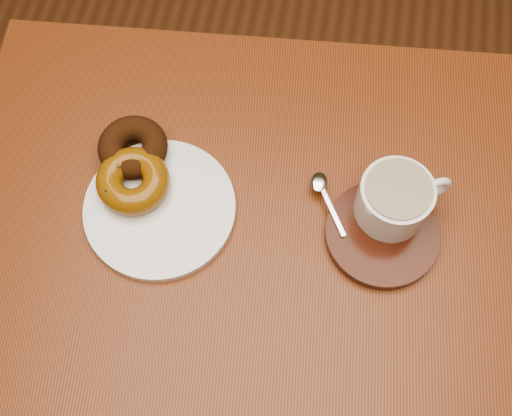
% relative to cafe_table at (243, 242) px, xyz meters
% --- Properties ---
extents(ground, '(6.00, 6.00, 0.00)m').
position_rel_cafe_table_xyz_m(ground, '(0.30, -0.10, -0.63)').
color(ground, brown).
rests_on(ground, ground).
extents(cafe_table, '(0.85, 0.67, 0.75)m').
position_rel_cafe_table_xyz_m(cafe_table, '(0.00, 0.00, 0.00)').
color(cafe_table, brown).
rests_on(cafe_table, ground).
extents(donut_plate, '(0.27, 0.27, 0.01)m').
position_rel_cafe_table_xyz_m(donut_plate, '(-0.11, -0.02, 0.13)').
color(donut_plate, white).
rests_on(donut_plate, cafe_table).
extents(donut_cinnamon, '(0.12, 0.12, 0.04)m').
position_rel_cafe_table_xyz_m(donut_cinnamon, '(-0.16, 0.06, 0.15)').
color(donut_cinnamon, '#33190A').
rests_on(donut_cinnamon, donut_plate).
extents(donut_caramel, '(0.11, 0.11, 0.04)m').
position_rel_cafe_table_xyz_m(donut_caramel, '(-0.15, 0.01, 0.15)').
color(donut_caramel, '#824F0E').
rests_on(donut_caramel, donut_plate).
extents(saucer, '(0.18, 0.18, 0.02)m').
position_rel_cafe_table_xyz_m(saucer, '(0.19, -0.00, 0.13)').
color(saucer, '#391207').
rests_on(saucer, cafe_table).
extents(coffee_cup, '(0.12, 0.10, 0.07)m').
position_rel_cafe_table_xyz_m(coffee_cup, '(0.20, 0.03, 0.17)').
color(coffee_cup, white).
rests_on(coffee_cup, saucer).
extents(teaspoon, '(0.06, 0.09, 0.01)m').
position_rel_cafe_table_xyz_m(teaspoon, '(0.10, 0.05, 0.14)').
color(teaspoon, silver).
rests_on(teaspoon, saucer).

